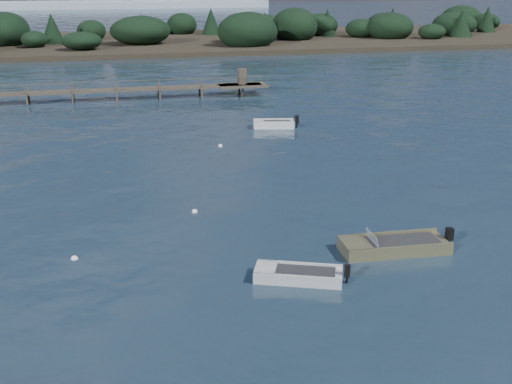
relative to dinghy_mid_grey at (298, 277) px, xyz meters
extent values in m
plane|color=#142230|center=(2.55, 54.58, -0.14)|extent=(400.00, 400.00, 0.00)
cube|color=#AEB2B5|center=(0.01, 0.00, -0.05)|extent=(3.89, 2.61, 0.61)
cube|color=#AEB2B5|center=(-1.28, 0.50, 0.31)|extent=(1.27, 1.48, 0.12)
cube|color=#242426|center=(0.28, -0.11, 0.24)|extent=(2.70, 1.93, 0.10)
cube|color=#AEB2B5|center=(-0.23, -0.60, 0.31)|extent=(3.42, 1.42, 0.12)
cube|color=#AEB2B5|center=(0.24, 0.59, 0.31)|extent=(3.42, 1.42, 0.12)
cube|color=black|center=(1.87, -0.73, 0.41)|extent=(0.33, 0.36, 0.48)
cylinder|color=black|center=(1.87, -0.73, -0.01)|extent=(0.11, 0.11, 0.48)
cube|color=brown|center=(5.14, 1.82, -0.03)|extent=(5.03, 2.08, 0.72)
cube|color=brown|center=(3.26, 1.90, 0.39)|extent=(1.26, 1.72, 0.14)
cube|color=#242426|center=(5.54, 1.80, 0.31)|extent=(3.43, 1.64, 0.12)
cube|color=brown|center=(5.10, 0.95, 0.39)|extent=(4.95, 0.35, 0.14)
cube|color=brown|center=(5.18, 2.68, 0.39)|extent=(4.95, 0.35, 0.14)
cube|color=black|center=(7.84, 1.69, 0.51)|extent=(0.30, 0.36, 0.57)
cylinder|color=black|center=(7.84, 1.69, 0.02)|extent=(0.11, 0.11, 0.57)
cube|color=silver|center=(4.05, 1.87, 0.64)|extent=(0.22, 1.34, 0.43)
cube|color=silver|center=(5.96, 27.14, -0.02)|extent=(3.52, 1.93, 0.78)
cube|color=silver|center=(4.72, 27.38, 0.43)|extent=(1.01, 1.33, 0.16)
cube|color=#242426|center=(6.23, 27.09, 0.34)|extent=(2.42, 1.47, 0.13)
cube|color=silver|center=(5.85, 26.55, 0.43)|extent=(3.29, 0.76, 0.16)
cube|color=silver|center=(6.08, 27.73, 0.43)|extent=(3.29, 0.76, 0.16)
cube|color=black|center=(7.84, 26.78, 0.56)|extent=(0.38, 0.43, 0.61)
cylinder|color=black|center=(7.84, 26.78, 0.03)|extent=(0.13, 0.13, 0.61)
sphere|color=white|center=(-9.20, 4.23, -0.14)|extent=(0.32, 0.32, 0.32)
sphere|color=white|center=(0.62, 22.24, -0.14)|extent=(0.32, 0.32, 0.32)
sphere|color=white|center=(-3.12, 8.96, -0.14)|extent=(0.32, 0.32, 0.32)
cube|color=#484035|center=(6.55, 42.58, 0.86)|extent=(5.00, 3.20, 0.18)
cube|color=#484035|center=(6.55, 42.58, 1.76)|extent=(0.80, 0.80, 1.60)
cylinder|color=#484035|center=(-14.92, 41.73, 0.26)|extent=(0.20, 0.20, 2.20)
cylinder|color=#484035|center=(-14.92, 43.44, 0.26)|extent=(0.20, 0.20, 2.20)
cylinder|color=#484035|center=(-10.65, 41.73, 0.26)|extent=(0.20, 0.20, 2.20)
cylinder|color=#484035|center=(-10.65, 43.44, 0.26)|extent=(0.20, 0.20, 2.20)
cylinder|color=#484035|center=(-6.39, 41.73, 0.26)|extent=(0.20, 0.20, 2.20)
cylinder|color=#484035|center=(-6.39, 43.44, 0.26)|extent=(0.20, 0.20, 2.20)
cylinder|color=#484035|center=(-2.12, 41.73, 0.26)|extent=(0.20, 0.20, 2.20)
cylinder|color=#484035|center=(-2.12, 43.44, 0.26)|extent=(0.20, 0.20, 2.20)
cylinder|color=#484035|center=(2.15, 41.73, 0.26)|extent=(0.20, 0.20, 2.20)
cylinder|color=#484035|center=(2.15, 43.44, 0.26)|extent=(0.20, 0.20, 2.20)
cylinder|color=#484035|center=(6.41, 41.73, 0.26)|extent=(0.20, 0.20, 2.20)
cylinder|color=#484035|center=(6.41, 43.44, 0.26)|extent=(0.20, 0.20, 2.20)
cube|color=black|center=(27.55, 94.58, -0.14)|extent=(190.00, 40.00, 1.60)
ellipsoid|color=black|center=(27.55, 94.58, 2.66)|extent=(180.50, 36.00, 4.40)
camera|label=1|loc=(-7.16, -23.15, 12.03)|focal=45.00mm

